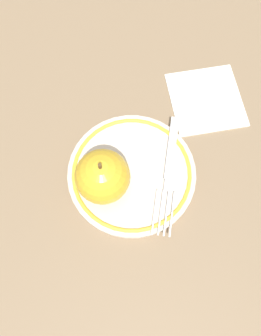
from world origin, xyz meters
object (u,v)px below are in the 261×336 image
napkin_folded (206,99)px  plate (131,174)px  fork (169,170)px  apple_red_whole (103,177)px

napkin_folded → plate: bearing=108.3°
plate → fork: (-0.02, -0.05, 0.01)m
apple_red_whole → fork: apple_red_whole is taller
fork → apple_red_whole: bearing=-67.7°
apple_red_whole → fork: 0.10m
fork → napkin_folded: size_ratio=1.35×
napkin_folded → fork: bearing=123.8°
plate → apple_red_whole: bearing=88.3°
apple_red_whole → fork: bearing=-104.7°
plate → napkin_folded: 0.18m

